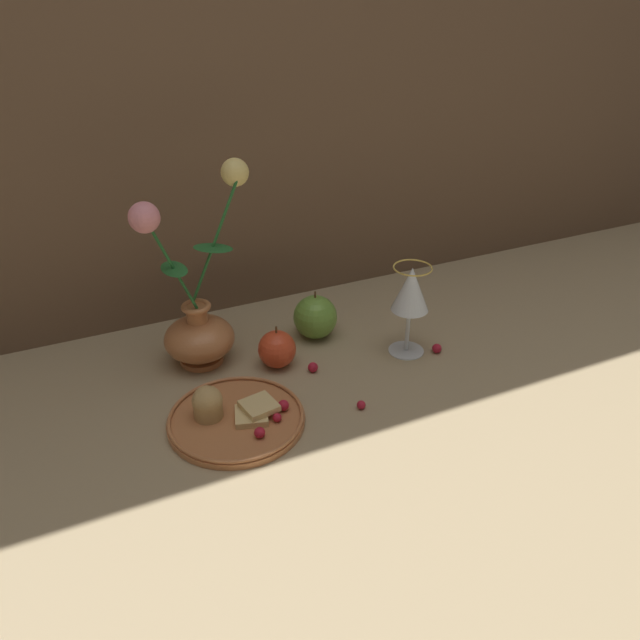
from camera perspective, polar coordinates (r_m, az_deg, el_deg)
name	(u,v)px	position (r m, az deg, el deg)	size (l,w,h in m)	color
ground_plane	(322,376)	(1.09, 0.19, -5.10)	(2.40, 2.40, 0.00)	#9E8966
vase	(198,318)	(1.10, -11.12, 0.17)	(0.20, 0.12, 0.35)	#B77042
plate_with_pastries	(233,416)	(0.99, -7.97, -8.66)	(0.21, 0.21, 0.06)	#B77042
wine_glass	(411,293)	(1.10, 8.29, 2.49)	(0.07, 0.07, 0.17)	silver
apple_beside_vase	(277,349)	(1.10, -3.95, -2.67)	(0.07, 0.07, 0.08)	#D14223
apple_near_glass	(315,317)	(1.18, -0.44, 0.28)	(0.08, 0.08, 0.10)	#669938
berry_near_plate	(361,405)	(1.01, 3.79, -7.75)	(0.01, 0.01, 0.01)	#AD192D
berry_front_center	(313,367)	(1.09, -0.65, -4.35)	(0.02, 0.02, 0.02)	#AD192D
berry_by_glass_stem	(437,348)	(1.16, 10.64, -2.57)	(0.02, 0.02, 0.02)	#AD192D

